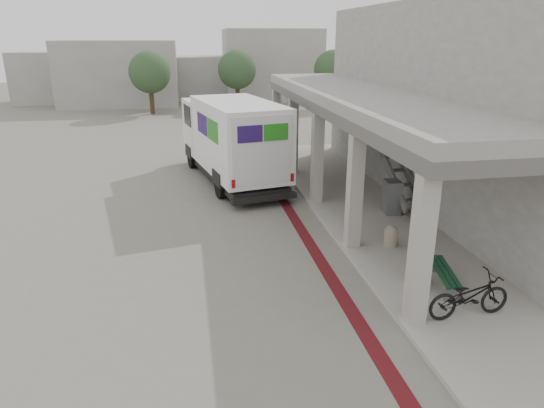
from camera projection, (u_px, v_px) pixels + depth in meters
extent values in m
plane|color=#6B665C|center=(283.00, 261.00, 13.20)|extent=(120.00, 120.00, 0.00)
cube|color=#4F0F14|center=(302.00, 231.00, 15.22)|extent=(0.35, 40.00, 0.01)
cube|color=gray|center=(421.00, 249.00, 13.83)|extent=(4.40, 28.00, 0.12)
cube|color=gray|center=(460.00, 104.00, 17.44)|extent=(4.30, 17.00, 7.00)
cube|color=#585552|center=(360.00, 107.00, 16.83)|extent=(3.40, 16.90, 0.35)
cube|color=gray|center=(361.00, 96.00, 16.71)|extent=(3.40, 16.90, 0.35)
cube|color=gray|center=(119.00, 73.00, 42.63)|extent=(10.00, 6.00, 5.50)
cube|color=gray|center=(199.00, 77.00, 47.75)|extent=(8.00, 6.00, 4.00)
cube|color=gray|center=(272.00, 65.00, 46.62)|extent=(9.00, 6.00, 6.50)
cube|color=gray|center=(56.00, 77.00, 44.60)|extent=(7.00, 5.00, 4.50)
cylinder|color=#38281C|center=(152.00, 99.00, 38.05)|extent=(0.36, 0.36, 2.40)
sphere|color=#2A4025|center=(150.00, 72.00, 37.39)|extent=(3.20, 3.20, 3.20)
cylinder|color=#38281C|center=(238.00, 94.00, 41.05)|extent=(0.36, 0.36, 2.40)
sphere|color=#2A4025|center=(237.00, 70.00, 40.40)|extent=(3.20, 3.20, 3.20)
cylinder|color=#38281C|center=(332.00, 93.00, 41.43)|extent=(0.36, 0.36, 2.40)
sphere|color=#2A4025|center=(333.00, 69.00, 40.78)|extent=(3.20, 3.20, 3.20)
cube|color=black|center=(233.00, 171.00, 20.51)|extent=(3.66, 7.67, 0.32)
cube|color=white|center=(239.00, 137.00, 19.14)|extent=(3.58, 5.88, 2.74)
cube|color=white|center=(214.00, 126.00, 22.39)|extent=(2.88, 2.47, 2.42)
cube|color=white|center=(209.00, 140.00, 23.65)|extent=(2.40, 1.09, 0.84)
cube|color=black|center=(209.00, 111.00, 22.94)|extent=(2.37, 0.97, 1.11)
cube|color=black|center=(264.00, 198.00, 17.20)|extent=(2.43, 0.75, 0.19)
cube|color=#291256|center=(202.00, 124.00, 19.19)|extent=(0.32, 1.45, 0.79)
cube|color=#227B1B|center=(212.00, 131.00, 17.81)|extent=(0.32, 1.45, 0.79)
cube|color=#291256|center=(250.00, 134.00, 16.34)|extent=(0.88, 0.21, 0.58)
cube|color=#227B1B|center=(276.00, 132.00, 16.67)|extent=(0.88, 0.21, 0.58)
cylinder|color=black|center=(192.00, 158.00, 22.51)|extent=(0.48, 0.99, 0.95)
cylinder|color=black|center=(238.00, 154.00, 23.29)|extent=(0.48, 0.99, 0.95)
cylinder|color=black|center=(221.00, 186.00, 18.26)|extent=(0.48, 0.99, 0.95)
cylinder|color=black|center=(275.00, 180.00, 19.03)|extent=(0.48, 0.99, 0.95)
cube|color=slate|center=(452.00, 294.00, 10.93)|extent=(0.38, 0.16, 0.37)
cube|color=slate|center=(435.00, 265.00, 12.30)|extent=(0.38, 0.16, 0.37)
cube|color=#133920|center=(438.00, 271.00, 11.55)|extent=(0.49, 1.72, 0.04)
cube|color=#133920|center=(444.00, 271.00, 11.55)|extent=(0.49, 1.72, 0.04)
cube|color=#133920|center=(450.00, 271.00, 11.54)|extent=(0.49, 1.72, 0.04)
cylinder|color=gray|center=(418.00, 275.00, 11.69)|extent=(0.46, 0.46, 0.46)
sphere|color=gray|center=(419.00, 267.00, 11.62)|extent=(0.46, 0.46, 0.46)
cylinder|color=gray|center=(391.00, 239.00, 13.86)|extent=(0.41, 0.41, 0.41)
sphere|color=gray|center=(391.00, 232.00, 13.79)|extent=(0.41, 0.41, 0.41)
cube|color=slate|center=(392.00, 197.00, 16.34)|extent=(0.57, 0.72, 1.13)
imported|color=black|center=(469.00, 296.00, 10.24)|extent=(1.91, 0.77, 0.98)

